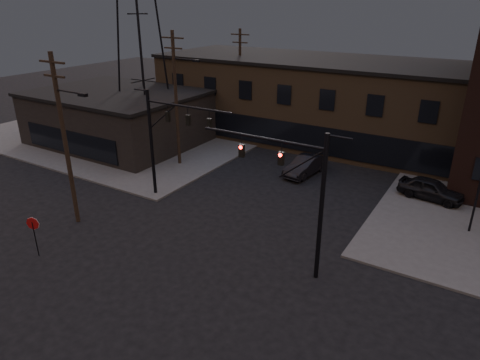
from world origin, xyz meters
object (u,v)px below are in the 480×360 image
(stop_sign, at_px, (33,228))
(car_crossing, at_px, (305,166))
(traffic_signal_near, at_px, (301,188))
(parked_car_lot_a, at_px, (431,189))
(traffic_signal_far, at_px, (164,134))

(stop_sign, distance_m, car_crossing, 21.32)
(traffic_signal_near, relative_size, parked_car_lot_a, 1.74)
(car_crossing, bearing_deg, parked_car_lot_a, 8.53)
(traffic_signal_near, relative_size, traffic_signal_far, 1.00)
(stop_sign, bearing_deg, traffic_signal_near, 25.90)
(traffic_signal_far, distance_m, parked_car_lot_a, 19.80)
(traffic_signal_near, xyz_separation_m, stop_sign, (-13.36, -6.49, -3.09))
(stop_sign, xyz_separation_m, car_crossing, (8.08, 19.71, -1.06))
(traffic_signal_near, distance_m, parked_car_lot_a, 14.62)
(stop_sign, height_order, car_crossing, stop_sign)
(traffic_signal_far, distance_m, stop_sign, 10.55)
(parked_car_lot_a, bearing_deg, traffic_signal_near, 168.88)
(traffic_signal_near, bearing_deg, car_crossing, 111.77)
(car_crossing, bearing_deg, traffic_signal_near, -60.02)
(stop_sign, height_order, parked_car_lot_a, stop_sign)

